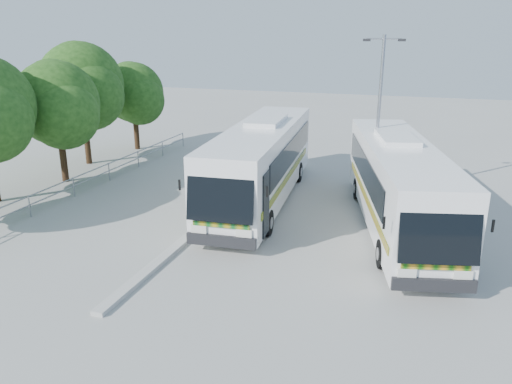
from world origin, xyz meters
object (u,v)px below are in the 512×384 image
(tree_far_d, at_px, (82,85))
(lamppost, at_px, (379,111))
(tree_far_c, at_px, (58,103))
(coach_main, at_px, (261,161))
(tree_far_e, at_px, (134,93))
(coach_adjacent, at_px, (398,183))

(tree_far_d, height_order, lamppost, lamppost)
(tree_far_c, height_order, coach_main, tree_far_c)
(lamppost, bearing_deg, tree_far_d, 167.14)
(tree_far_e, height_order, lamppost, lamppost)
(coach_main, relative_size, lamppost, 1.72)
(tree_far_d, distance_m, tree_far_e, 4.65)
(tree_far_c, relative_size, coach_main, 0.49)
(tree_far_e, xyz_separation_m, lamppost, (16.70, -5.68, 0.37))
(lamppost, bearing_deg, tree_far_c, 179.87)
(coach_adjacent, bearing_deg, tree_far_d, 151.47)
(coach_adjacent, bearing_deg, tree_far_e, 138.55)
(tree_far_e, height_order, coach_main, tree_far_e)
(tree_far_d, height_order, coach_adjacent, tree_far_d)
(tree_far_c, distance_m, tree_far_d, 3.93)
(coach_main, height_order, coach_adjacent, coach_main)
(tree_far_d, xyz_separation_m, coach_adjacent, (18.67, -4.81, -2.90))
(tree_far_e, distance_m, coach_main, 14.20)
(tree_far_c, xyz_separation_m, tree_far_d, (-1.19, 3.70, 0.56))
(tree_far_d, bearing_deg, tree_far_e, 81.37)
(tree_far_c, xyz_separation_m, lamppost, (16.19, 2.52, -0.00))
(coach_main, distance_m, coach_adjacent, 6.51)
(coach_adjacent, relative_size, lamppost, 1.66)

